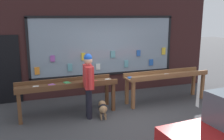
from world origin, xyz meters
name	(u,v)px	position (x,y,z in m)	size (l,w,h in m)	color
ground_plane	(131,117)	(0.00, 0.00, 0.00)	(40.00, 40.00, 0.00)	#38383A
shopfront_facade	(103,40)	(-0.04, 2.39, 1.83)	(7.83, 0.29, 3.71)	#331919
display_table_left	(67,87)	(-1.55, 0.83, 0.76)	(2.73, 0.80, 0.93)	brown
display_table_right	(166,78)	(1.54, 0.83, 0.77)	(2.73, 0.71, 0.95)	brown
person_browsing	(88,81)	(-1.06, 0.36, 1.01)	(0.25, 0.67, 1.72)	black
small_dog	(103,108)	(-0.71, 0.24, 0.27)	(0.29, 0.57, 0.41)	#99724C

